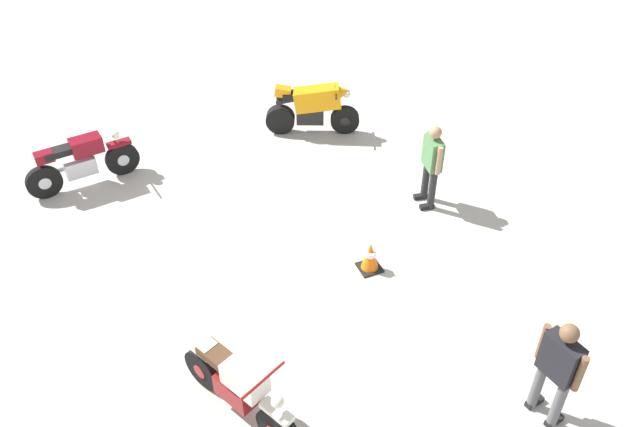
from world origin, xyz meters
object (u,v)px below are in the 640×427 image
motorcycle_maroon_cruiser (81,161)px  person_in_green_shirt (432,162)px  motorcycle_cream_vintage (238,387)px  person_in_black_shirt (557,367)px  motorcycle_orange_sportbike (313,107)px  traffic_cone (370,256)px

motorcycle_maroon_cruiser → person_in_green_shirt: bearing=-36.6°
motorcycle_cream_vintage → person_in_black_shirt: (-1.55, -3.52, 0.47)m
motorcycle_orange_sportbike → person_in_green_shirt: person_in_green_shirt is taller
person_in_green_shirt → traffic_cone: 2.17m
motorcycle_orange_sportbike → motorcycle_maroon_cruiser: (-0.10, 4.65, -0.07)m
motorcycle_maroon_cruiser → motorcycle_orange_sportbike: bearing=-7.5°
person_in_black_shirt → traffic_cone: (3.29, 0.82, -0.70)m
motorcycle_cream_vintage → motorcycle_maroon_cruiser: size_ratio=0.87×
motorcycle_cream_vintage → person_in_green_shirt: 5.30m
motorcycle_orange_sportbike → motorcycle_cream_vintage: bearing=-96.7°
motorcycle_maroon_cruiser → person_in_green_shirt: size_ratio=1.31×
motorcycle_maroon_cruiser → person_in_green_shirt: (-2.97, -5.63, 0.37)m
motorcycle_cream_vintage → traffic_cone: 3.22m
person_in_black_shirt → person_in_green_shirt: (4.45, -0.90, -0.06)m
motorcycle_cream_vintage → motorcycle_maroon_cruiser: 6.00m
motorcycle_orange_sportbike → person_in_black_shirt: (-7.52, -0.07, 0.36)m
motorcycle_orange_sportbike → person_in_black_shirt: 7.53m
person_in_green_shirt → motorcycle_maroon_cruiser: bearing=-19.3°
motorcycle_orange_sportbike → motorcycle_maroon_cruiser: size_ratio=0.90×
person_in_black_shirt → person_in_green_shirt: size_ratio=1.05×
motorcycle_orange_sportbike → motorcycle_maroon_cruiser: 4.66m
motorcycle_cream_vintage → motorcycle_orange_sportbike: 6.90m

